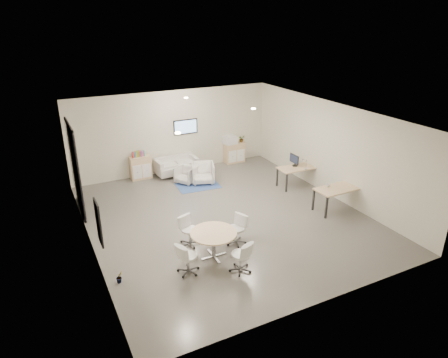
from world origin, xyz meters
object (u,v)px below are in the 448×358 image
sideboard_right (234,153)px  round_table (213,235)px  loveseat (176,166)px  armchair_right (203,172)px  armchair_left (186,174)px  desk_front (338,190)px  sideboard_left (141,168)px  desk_rear (297,169)px

sideboard_right → round_table: 7.23m
loveseat → armchair_right: size_ratio=1.98×
armchair_left → desk_front: (3.48, -4.25, 0.34)m
loveseat → desk_front: (3.50, -5.25, 0.36)m
sideboard_left → sideboard_right: bearing=-0.0°
sideboard_right → armchair_right: sideboard_right is taller
loveseat → armchair_left: (0.02, -1.00, 0.02)m
armchair_right → sideboard_left: bearing=163.4°
armchair_right → desk_rear: (2.93, -1.82, 0.24)m
armchair_left → armchair_right: size_ratio=0.84×
round_table → desk_front: bearing=8.3°
armchair_right → armchair_left: bearing=174.2°
sideboard_right → desk_front: sideboard_right is taller
desk_rear → desk_front: 2.17m
sideboard_right → desk_front: size_ratio=0.57×
sideboard_left → sideboard_right: sideboard_left is taller
sideboard_left → armchair_left: sideboard_left is taller
loveseat → desk_rear: size_ratio=1.15×
sideboard_right → loveseat: size_ratio=0.52×
armchair_left → sideboard_left: bearing=-163.5°
desk_rear → sideboard_right: bearing=106.9°
loveseat → armchair_right: armchair_right is taller
round_table → desk_rear: bearing=31.3°
desk_rear → desk_front: (-0.02, -2.17, 0.03)m
armchair_left → loveseat: bearing=148.0°
armchair_left → armchair_right: 0.63m
sideboard_left → desk_front: sideboard_left is taller
armchair_left → round_table: (-1.20, -4.94, 0.30)m
sideboard_right → desk_front: (0.81, -5.42, 0.26)m
loveseat → desk_front: desk_front is taller
desk_rear → loveseat: bearing=141.3°
sideboard_left → desk_front: (4.86, -5.42, 0.25)m
loveseat → desk_rear: (3.52, -3.08, 0.33)m
desk_front → round_table: desk_front is taller
sideboard_right → armchair_right: (-2.10, -1.44, -0.01)m
desk_front → armchair_right: bearing=124.8°
loveseat → round_table: 6.06m
sideboard_left → desk_front: bearing=-48.1°
sideboard_left → desk_rear: (4.88, -3.26, 0.21)m
loveseat → round_table: (-1.17, -5.94, 0.32)m
sideboard_left → desk_rear: sideboard_left is taller
loveseat → round_table: size_ratio=1.37×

